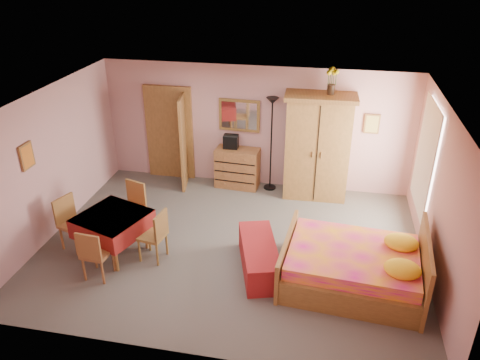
% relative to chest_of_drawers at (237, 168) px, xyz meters
% --- Properties ---
extents(floor, '(6.50, 6.50, 0.00)m').
position_rel_chest_of_drawers_xyz_m(floor, '(0.34, -2.26, -0.43)').
color(floor, '#67635A').
rests_on(floor, ground).
extents(ceiling, '(6.50, 6.50, 0.00)m').
position_rel_chest_of_drawers_xyz_m(ceiling, '(0.34, -2.26, 2.17)').
color(ceiling, brown).
rests_on(ceiling, wall_back).
extents(wall_back, '(6.50, 0.10, 2.60)m').
position_rel_chest_of_drawers_xyz_m(wall_back, '(0.34, 0.24, 0.87)').
color(wall_back, '#C69090').
rests_on(wall_back, floor).
extents(wall_front, '(6.50, 0.10, 2.60)m').
position_rel_chest_of_drawers_xyz_m(wall_front, '(0.34, -4.76, 0.87)').
color(wall_front, '#C69090').
rests_on(wall_front, floor).
extents(wall_left, '(0.10, 5.00, 2.60)m').
position_rel_chest_of_drawers_xyz_m(wall_left, '(-2.91, -2.26, 0.87)').
color(wall_left, '#C69090').
rests_on(wall_left, floor).
extents(wall_right, '(0.10, 5.00, 2.60)m').
position_rel_chest_of_drawers_xyz_m(wall_right, '(3.59, -2.26, 0.87)').
color(wall_right, '#C69090').
rests_on(wall_right, floor).
extents(doorway, '(1.06, 0.12, 2.15)m').
position_rel_chest_of_drawers_xyz_m(doorway, '(-1.56, 0.21, 0.59)').
color(doorway, '#9E6B35').
rests_on(doorway, floor).
extents(window, '(0.08, 1.40, 1.95)m').
position_rel_chest_of_drawers_xyz_m(window, '(3.55, -1.06, 1.02)').
color(window, white).
rests_on(window, wall_right).
extents(picture_left, '(0.04, 0.32, 0.42)m').
position_rel_chest_of_drawers_xyz_m(picture_left, '(-2.88, -2.86, 1.27)').
color(picture_left, orange).
rests_on(picture_left, wall_left).
extents(picture_back, '(0.30, 0.04, 0.40)m').
position_rel_chest_of_drawers_xyz_m(picture_back, '(2.69, 0.21, 1.12)').
color(picture_back, '#D8BF59').
rests_on(picture_back, wall_back).
extents(chest_of_drawers, '(0.95, 0.52, 0.87)m').
position_rel_chest_of_drawers_xyz_m(chest_of_drawers, '(0.00, 0.00, 0.00)').
color(chest_of_drawers, '#9A6034').
rests_on(chest_of_drawers, floor).
extents(wall_mirror, '(0.88, 0.09, 0.69)m').
position_rel_chest_of_drawers_xyz_m(wall_mirror, '(0.00, 0.21, 1.12)').
color(wall_mirror, white).
rests_on(wall_mirror, wall_back).
extents(stereo, '(0.31, 0.23, 0.29)m').
position_rel_chest_of_drawers_xyz_m(stereo, '(-0.15, 0.06, 0.58)').
color(stereo, black).
rests_on(stereo, chest_of_drawers).
extents(floor_lamp, '(0.29, 0.29, 2.03)m').
position_rel_chest_of_drawers_xyz_m(floor_lamp, '(0.71, 0.03, 0.58)').
color(floor_lamp, black).
rests_on(floor_lamp, floor).
extents(wardrobe, '(1.41, 0.76, 2.18)m').
position_rel_chest_of_drawers_xyz_m(wardrobe, '(1.66, -0.09, 0.66)').
color(wardrobe, '#A07036').
rests_on(wardrobe, floor).
extents(sunflower_vase, '(0.21, 0.21, 0.53)m').
position_rel_chest_of_drawers_xyz_m(sunflower_vase, '(1.83, -0.05, 2.01)').
color(sunflower_vase, yellow).
rests_on(sunflower_vase, wardrobe).
extents(bed, '(2.25, 1.84, 0.98)m').
position_rel_chest_of_drawers_xyz_m(bed, '(2.38, -2.89, 0.06)').
color(bed, '#DD1588').
rests_on(bed, floor).
extents(bench, '(0.91, 1.52, 0.48)m').
position_rel_chest_of_drawers_xyz_m(bench, '(0.93, -2.82, -0.20)').
color(bench, maroon).
rests_on(bench, floor).
extents(dining_table, '(1.29, 1.29, 0.74)m').
position_rel_chest_of_drawers_xyz_m(dining_table, '(-1.54, -2.84, -0.06)').
color(dining_table, maroon).
rests_on(dining_table, floor).
extents(chair_south, '(0.43, 0.43, 0.89)m').
position_rel_chest_of_drawers_xyz_m(chair_south, '(-1.53, -3.49, 0.01)').
color(chair_south, '#985E33').
rests_on(chair_south, floor).
extents(chair_north, '(0.54, 0.54, 0.94)m').
position_rel_chest_of_drawers_xyz_m(chair_north, '(-1.54, -2.15, 0.04)').
color(chair_north, '#A26736').
rests_on(chair_north, floor).
extents(chair_west, '(0.54, 0.54, 0.94)m').
position_rel_chest_of_drawers_xyz_m(chair_west, '(-2.28, -2.82, 0.04)').
color(chair_west, '#AE6C3A').
rests_on(chair_west, floor).
extents(chair_east, '(0.47, 0.47, 0.90)m').
position_rel_chest_of_drawers_xyz_m(chair_east, '(-0.86, -2.86, 0.02)').
color(chair_east, olive).
rests_on(chair_east, floor).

